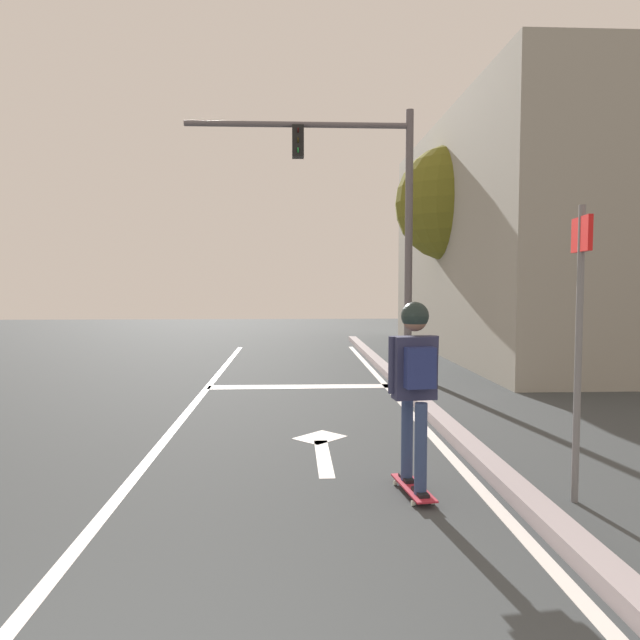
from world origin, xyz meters
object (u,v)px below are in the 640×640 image
skateboard (413,488)px  street_sign_post (580,312)px  roadside_tree (453,205)px  traffic_signal_mast (361,195)px  skater (415,370)px

skateboard → street_sign_post: bearing=-9.8°
skateboard → roadside_tree: (3.17, 10.40, 3.94)m
traffic_signal_mast → street_sign_post: 7.73m
skateboard → traffic_signal_mast: (0.33, 7.12, 3.70)m
skater → roadside_tree: roadside_tree is taller
street_sign_post → skater: bearing=170.8°
skateboard → skater: 1.08m
traffic_signal_mast → street_sign_post: size_ratio=2.13×
skateboard → roadside_tree: 11.57m
roadside_tree → street_sign_post: bearing=-99.6°
street_sign_post → roadside_tree: size_ratio=0.46×
traffic_signal_mast → street_sign_post: (1.05, -7.36, -2.09)m
traffic_signal_mast → roadside_tree: (2.84, 3.27, 0.25)m
traffic_signal_mast → street_sign_post: bearing=-81.9°
skater → street_sign_post: street_sign_post is taller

